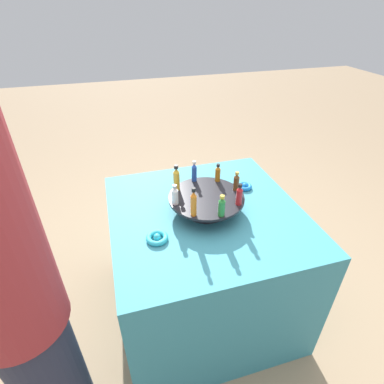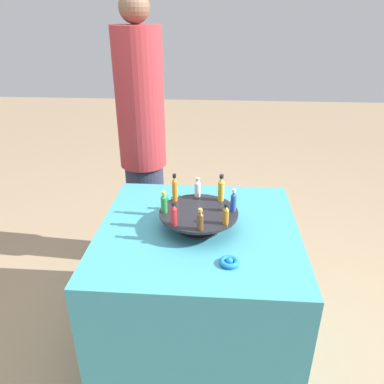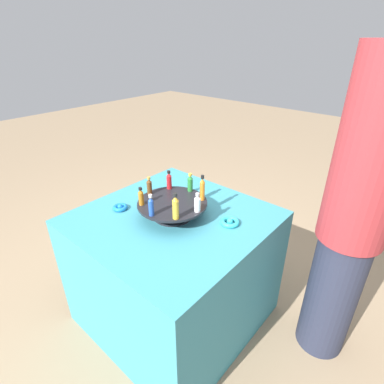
% 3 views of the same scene
% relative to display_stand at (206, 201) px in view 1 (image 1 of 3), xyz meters
% --- Properties ---
extents(ground_plane, '(12.00, 12.00, 0.00)m').
position_rel_display_stand_xyz_m(ground_plane, '(0.00, 0.00, -0.78)').
color(ground_plane, '#997F60').
extents(party_table, '(0.92, 0.92, 0.72)m').
position_rel_display_stand_xyz_m(party_table, '(0.00, 0.00, -0.42)').
color(party_table, teal).
rests_on(party_table, ground_plane).
extents(display_stand, '(0.36, 0.36, 0.09)m').
position_rel_display_stand_xyz_m(display_stand, '(0.00, 0.00, 0.00)').
color(display_stand, black).
rests_on(display_stand, party_table).
extents(bottle_clear, '(0.03, 0.03, 0.10)m').
position_rel_display_stand_xyz_m(bottle_clear, '(-0.15, -0.01, 0.07)').
color(bottle_clear, silver).
rests_on(bottle_clear, display_stand).
extents(bottle_orange, '(0.03, 0.03, 0.14)m').
position_rel_display_stand_xyz_m(bottle_orange, '(-0.10, -0.12, 0.09)').
color(bottle_orange, orange).
rests_on(bottle_orange, display_stand).
extents(bottle_green, '(0.03, 0.03, 0.10)m').
position_rel_display_stand_xyz_m(bottle_green, '(0.01, -0.15, 0.07)').
color(bottle_green, '#288438').
rests_on(bottle_green, display_stand).
extents(bottle_red, '(0.03, 0.03, 0.11)m').
position_rel_display_stand_xyz_m(bottle_red, '(0.12, -0.10, 0.08)').
color(bottle_red, '#B21E23').
rests_on(bottle_red, display_stand).
extents(bottle_brown, '(0.03, 0.03, 0.10)m').
position_rel_display_stand_xyz_m(bottle_brown, '(0.15, 0.01, 0.07)').
color(bottle_brown, brown).
rests_on(bottle_brown, display_stand).
extents(bottle_amber, '(0.03, 0.03, 0.09)m').
position_rel_display_stand_xyz_m(bottle_amber, '(0.10, 0.12, 0.07)').
color(bottle_amber, '#AD6B19').
rests_on(bottle_amber, display_stand).
extents(bottle_blue, '(0.03, 0.03, 0.11)m').
position_rel_display_stand_xyz_m(bottle_blue, '(-0.01, 0.15, 0.08)').
color(bottle_blue, '#234CAD').
rests_on(bottle_blue, display_stand).
extents(bottle_gold, '(0.03, 0.03, 0.13)m').
position_rel_display_stand_xyz_m(bottle_gold, '(-0.12, 0.10, 0.09)').
color(bottle_gold, gold).
rests_on(bottle_gold, display_stand).
extents(ribbon_bow_blue, '(0.08, 0.08, 0.03)m').
position_rel_display_stand_xyz_m(ribbon_bow_blue, '(0.27, 0.14, -0.05)').
color(ribbon_bow_blue, blue).
rests_on(ribbon_bow_blue, party_table).
extents(ribbon_bow_teal, '(0.10, 0.10, 0.03)m').
position_rel_display_stand_xyz_m(ribbon_bow_teal, '(-0.27, -0.14, -0.05)').
color(ribbon_bow_teal, '#2DB7CC').
rests_on(ribbon_bow_teal, party_table).
extents(person_figure, '(0.29, 0.29, 1.72)m').
position_rel_display_stand_xyz_m(person_figure, '(-0.75, -0.40, 0.09)').
color(person_figure, '#282D42').
rests_on(person_figure, ground_plane).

